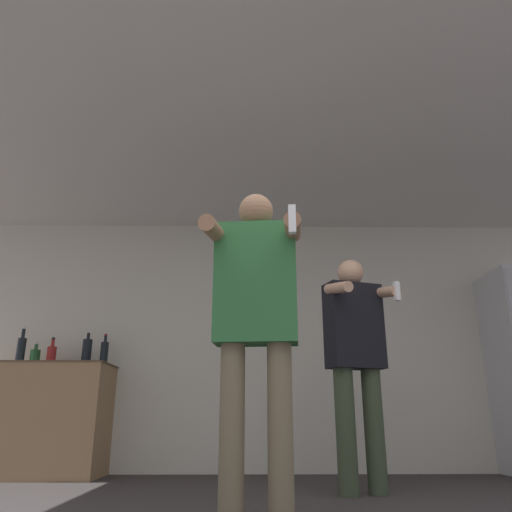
{
  "coord_description": "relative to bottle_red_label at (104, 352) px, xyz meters",
  "views": [
    {
      "loc": [
        -0.26,
        -1.98,
        0.5
      ],
      "look_at": [
        -0.21,
        0.62,
        1.36
      ],
      "focal_mm": 35.0,
      "sensor_mm": 36.0,
      "label": 1
    }
  ],
  "objects": [
    {
      "name": "bottle_clear_vodka",
      "position": [
        -0.17,
        0.0,
        0.01
      ],
      "size": [
        0.09,
        0.09,
        0.31
      ],
      "color": "black",
      "rests_on": "counter"
    },
    {
      "name": "person_man_side",
      "position": [
        2.21,
        -1.21,
        -0.16
      ],
      "size": [
        0.55,
        0.53,
        1.7
      ],
      "color": "#38422D",
      "rests_on": "ground_plane"
    },
    {
      "name": "counter",
      "position": [
        -0.49,
        -0.07,
        -0.62
      ],
      "size": [
        1.18,
        0.63,
        1.0
      ],
      "color": "#997551",
      "rests_on": "ground_plane"
    },
    {
      "name": "person_woman_foreground",
      "position": [
        1.44,
        -2.35,
        -0.1
      ],
      "size": [
        0.54,
        0.55,
        1.72
      ],
      "color": "#75664C",
      "rests_on": "ground_plane"
    },
    {
      "name": "bottle_brown_liquor",
      "position": [
        -0.51,
        -0.0,
        -0.02
      ],
      "size": [
        0.09,
        0.09,
        0.27
      ],
      "color": "maroon",
      "rests_on": "counter"
    },
    {
      "name": "ceiling_slab",
      "position": [
        1.66,
        -1.36,
        1.45
      ],
      "size": [
        7.0,
        3.71,
        0.05
      ],
      "color": "silver",
      "rests_on": "wall_back"
    },
    {
      "name": "bottle_short_whiskey",
      "position": [
        -0.81,
        -0.0,
        0.02
      ],
      "size": [
        0.08,
        0.08,
        0.37
      ],
      "color": "black",
      "rests_on": "counter"
    },
    {
      "name": "bottle_red_label",
      "position": [
        0.0,
        0.0,
        0.0
      ],
      "size": [
        0.07,
        0.07,
        0.3
      ],
      "color": "black",
      "rests_on": "counter"
    },
    {
      "name": "bottle_green_wine",
      "position": [
        -0.67,
        -0.0,
        -0.04
      ],
      "size": [
        0.09,
        0.09,
        0.22
      ],
      "color": "#194723",
      "rests_on": "counter"
    },
    {
      "name": "wall_back",
      "position": [
        1.66,
        0.26,
        0.15
      ],
      "size": [
        7.0,
        0.06,
        2.55
      ],
      "color": "beige",
      "rests_on": "ground_plane"
    }
  ]
}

